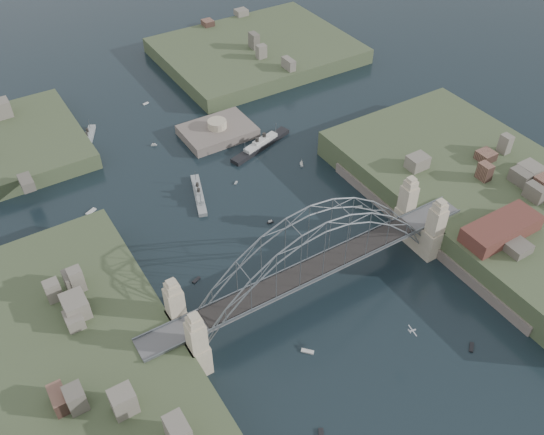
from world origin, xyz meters
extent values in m
plane|color=black|center=(0.00, 0.00, 0.00)|extent=(500.00, 500.00, 0.00)
cube|color=#545457|center=(0.00, 0.00, 8.00)|extent=(84.00, 6.00, 0.70)
cube|color=slate|center=(0.00, -3.00, 8.55)|extent=(84.00, 0.25, 0.50)
cube|color=slate|center=(0.00, 3.00, 8.55)|extent=(84.00, 0.25, 0.50)
cube|color=black|center=(0.00, 0.00, 8.55)|extent=(55.20, 5.20, 0.35)
cube|color=tan|center=(-31.50, -5.00, 8.85)|extent=(3.40, 3.40, 17.70)
cube|color=tan|center=(-31.50, 5.00, 8.85)|extent=(3.40, 3.40, 17.70)
cube|color=tan|center=(31.50, -5.00, 8.85)|extent=(3.40, 3.40, 17.70)
cube|color=tan|center=(31.50, 5.00, 8.85)|extent=(3.40, 3.40, 17.70)
cube|color=tan|center=(-31.50, 0.00, 4.00)|extent=(4.08, 13.80, 8.00)
cube|color=tan|center=(31.50, 0.00, 4.00)|extent=(4.08, 13.80, 8.00)
cube|color=#3A482B|center=(-58.00, 0.00, 2.00)|extent=(50.00, 90.00, 12.00)
cube|color=#60554E|center=(-35.50, 0.00, 1.00)|extent=(6.00, 70.00, 4.00)
cube|color=#3A482B|center=(58.00, 0.00, 2.00)|extent=(50.00, 90.00, 12.00)
cube|color=#60554E|center=(35.50, 0.00, 1.00)|extent=(6.00, 70.00, 4.00)
cube|color=#3A482B|center=(50.00, 110.00, 0.75)|extent=(70.00, 55.00, 9.50)
cube|color=#60554E|center=(12.00, 70.00, -0.50)|extent=(22.00, 16.00, 7.00)
cylinder|color=tan|center=(12.00, 70.00, 4.20)|extent=(6.00, 6.00, 2.40)
cube|color=#592D26|center=(44.00, -14.00, 10.00)|extent=(20.00, 8.00, 4.00)
cube|color=#545457|center=(39.00, -28.00, 0.70)|extent=(4.00, 22.00, 1.40)
cube|color=gray|center=(-6.79, 45.72, 0.39)|extent=(7.79, 17.32, 1.55)
cube|color=gray|center=(-6.79, 45.72, 1.55)|extent=(4.73, 9.67, 1.17)
cube|color=gray|center=(-6.79, 45.72, 2.43)|extent=(2.61, 4.55, 0.78)
cylinder|color=black|center=(-7.18, 44.56, 3.11)|extent=(0.84, 0.84, 1.55)
cylinder|color=black|center=(-6.40, 46.88, 3.11)|extent=(0.84, 0.84, 1.55)
cylinder|color=slate|center=(-8.46, 40.75, 2.91)|extent=(0.16, 0.16, 3.89)
cylinder|color=slate|center=(-5.12, 50.69, 2.91)|extent=(0.16, 0.16, 3.89)
cube|color=gray|center=(-23.88, 88.40, 0.39)|extent=(8.88, 14.90, 1.56)
cube|color=gray|center=(-23.88, 88.40, 1.56)|extent=(5.27, 8.38, 1.17)
cube|color=gray|center=(-23.88, 88.40, 2.43)|extent=(2.80, 4.01, 0.78)
cylinder|color=black|center=(-24.36, 87.42, 3.12)|extent=(0.77, 0.77, 1.56)
cylinder|color=black|center=(-23.39, 89.37, 3.12)|extent=(0.77, 0.77, 1.56)
cylinder|color=slate|center=(-25.97, 84.22, 2.92)|extent=(0.16, 0.16, 3.90)
cylinder|color=slate|center=(-21.79, 92.58, 2.92)|extent=(0.16, 0.16, 3.90)
cube|color=black|center=(20.19, 57.11, 0.43)|extent=(23.58, 10.21, 1.72)
cube|color=beige|center=(20.19, 57.11, 1.72)|extent=(13.16, 6.23, 1.29)
cube|color=beige|center=(20.19, 57.11, 2.69)|extent=(6.19, 3.48, 0.86)
cylinder|color=black|center=(18.60, 56.61, 3.45)|extent=(1.16, 1.16, 1.72)
cylinder|color=black|center=(21.77, 57.61, 3.45)|extent=(1.16, 1.16, 1.72)
cylinder|color=slate|center=(13.40, 54.97, 3.23)|extent=(0.17, 0.17, 4.31)
cylinder|color=slate|center=(26.97, 59.24, 3.23)|extent=(0.17, 0.17, 4.31)
cube|color=#B1B4B9|center=(6.96, -24.56, 8.38)|extent=(1.55, 0.52, 0.27)
cube|color=#B1B4B9|center=(6.96, -24.56, 8.43)|extent=(0.76, 3.06, 0.06)
cube|color=#B1B4B9|center=(6.21, -24.43, 8.52)|extent=(0.30, 0.97, 0.33)
cube|color=beige|center=(-21.32, 17.84, 0.15)|extent=(2.44, 1.56, 0.45)
cube|color=beige|center=(4.40, 26.00, 0.15)|extent=(1.74, 0.80, 0.45)
cube|color=beige|center=(4.40, 26.00, 0.55)|extent=(1.06, 0.61, 0.40)
cylinder|color=black|center=(4.40, 26.00, 1.00)|extent=(0.16, 0.16, 0.70)
cube|color=beige|center=(-10.31, -12.89, 0.15)|extent=(2.51, 2.60, 0.45)
cube|color=beige|center=(25.75, 42.85, 0.15)|extent=(1.66, 2.30, 0.45)
cylinder|color=slate|center=(25.75, 42.85, 1.20)|extent=(0.08, 0.08, 2.20)
cone|color=silver|center=(25.75, 42.85, 1.20)|extent=(1.46, 1.56, 1.92)
cube|color=beige|center=(-34.52, 55.22, 0.15)|extent=(3.27, 2.31, 0.45)
cube|color=beige|center=(4.87, 45.49, 0.15)|extent=(1.46, 1.26, 0.45)
cube|color=beige|center=(20.06, -30.47, 0.15)|extent=(2.48, 2.21, 0.45)
cube|color=beige|center=(-7.55, 75.35, 0.15)|extent=(1.86, 1.30, 0.45)
cube|color=beige|center=(-7.55, 75.35, 0.55)|extent=(1.18, 0.91, 0.40)
cylinder|color=black|center=(-7.55, 75.35, 1.00)|extent=(0.16, 0.16, 0.70)
cube|color=beige|center=(28.16, 18.60, 0.15)|extent=(2.19, 1.39, 0.45)
cube|color=beige|center=(-0.01, 100.07, 0.15)|extent=(2.17, 1.12, 0.45)
cube|color=beige|center=(-43.60, 31.99, 0.15)|extent=(1.72, 2.45, 0.45)
cylinder|color=slate|center=(-43.60, 31.99, 1.20)|extent=(0.08, 0.08, 2.20)
cone|color=silver|center=(-43.60, 31.99, 1.20)|extent=(1.44, 1.55, 1.92)
camera|label=1|loc=(-55.18, -70.95, 103.27)|focal=38.39mm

